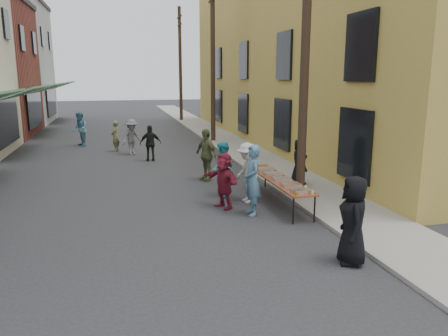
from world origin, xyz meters
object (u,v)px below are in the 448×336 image
utility_pole_mid (213,60)px  utility_pole_far (180,65)px  guest_front_a (353,220)px  guest_front_c (223,169)px  utility_pole_near (305,46)px  catering_tray_sausage (301,191)px  server (299,162)px  serving_table (278,179)px

utility_pole_mid → utility_pole_far: size_ratio=1.00×
guest_front_a → guest_front_c: guest_front_a is taller
utility_pole_near → utility_pole_far: (0.00, 24.00, 0.00)m
utility_pole_near → guest_front_a: (-0.90, -4.54, -3.61)m
catering_tray_sausage → server: (1.39, 3.28, 0.07)m
serving_table → catering_tray_sausage: size_ratio=8.00×
utility_pole_far → serving_table: 24.53m
utility_pole_near → server: 3.94m
catering_tray_sausage → guest_front_a: size_ratio=0.28×
utility_pole_mid → server: size_ratio=5.91×
guest_front_a → server: (1.47, 5.96, -0.03)m
serving_table → server: size_ratio=2.63×
utility_pole_near → guest_front_c: bearing=159.1°
catering_tray_sausage → utility_pole_mid: bearing=86.6°
utility_pole_near → guest_front_c: size_ratio=5.27×
serving_table → utility_pole_mid: bearing=86.2°
utility_pole_near → catering_tray_sausage: (-0.82, -1.87, -3.71)m
utility_pole_mid → guest_front_c: bearing=-101.2°
utility_pole_near → utility_pole_far: same height
catering_tray_sausage → guest_front_c: 3.05m
utility_pole_near → guest_front_a: 5.87m
utility_pole_near → guest_front_a: bearing=-101.2°
serving_table → server: bearing=49.6°
catering_tray_sausage → server: size_ratio=0.33×
utility_pole_mid → server: (0.57, -10.59, -3.64)m
utility_pole_far → guest_front_c: (-2.21, -23.15, -3.65)m
serving_table → catering_tray_sausage: (-0.00, -1.65, 0.08)m
serving_table → guest_front_c: (-1.39, 1.07, 0.14)m
utility_pole_mid → catering_tray_sausage: (-0.82, -13.87, -3.71)m
utility_pole_near → catering_tray_sausage: 4.24m
guest_front_a → utility_pole_near: bearing=-174.0°
utility_pole_near → utility_pole_mid: 12.00m
utility_pole_far → guest_front_c: size_ratio=5.27×
serving_table → guest_front_a: guest_front_a is taller
serving_table → guest_front_a: bearing=-91.1°
serving_table → catering_tray_sausage: 1.65m
utility_pole_mid → guest_front_c: 11.94m
utility_pole_far → catering_tray_sausage: 26.15m
guest_front_a → server: size_ratio=1.17×
utility_pole_near → server: size_ratio=5.91×
guest_front_c → utility_pole_near: bearing=75.2°
utility_pole_mid → catering_tray_sausage: 14.38m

